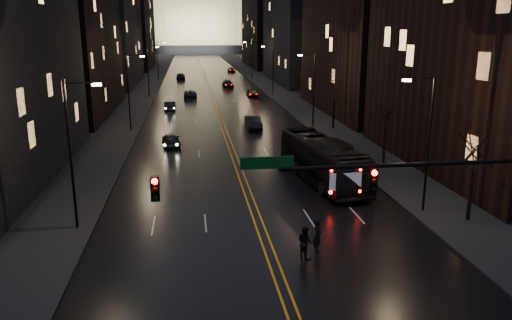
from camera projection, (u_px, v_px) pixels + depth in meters
name	position (u px, v px, depth m)	size (l,w,h in m)	color
ground	(289.00, 304.00, 21.94)	(900.00, 900.00, 0.00)	black
road	(202.00, 70.00, 146.53)	(20.00, 320.00, 0.02)	black
sidewalk_left	(154.00, 70.00, 144.71)	(8.00, 320.00, 0.16)	black
sidewalk_right	(249.00, 69.00, 148.31)	(8.00, 320.00, 0.16)	black
center_line	(202.00, 70.00, 146.52)	(0.62, 320.00, 0.01)	orange
building_left_mid	(60.00, 12.00, 67.43)	(12.00, 30.00, 28.00)	black
building_left_far	(106.00, 37.00, 104.87)	(12.00, 34.00, 20.00)	black
building_left_dist	(130.00, 28.00, 150.36)	(12.00, 40.00, 24.00)	black
building_right_near	(495.00, 26.00, 40.75)	(12.00, 26.00, 24.00)	black
building_right_mid	(302.00, 23.00, 109.50)	(12.00, 34.00, 26.00)	black
building_right_dist	(268.00, 31.00, 156.01)	(12.00, 40.00, 22.00)	black
capitol	(195.00, 18.00, 257.17)	(90.00, 50.00, 58.50)	black
traffic_signal	(426.00, 189.00, 21.39)	(17.29, 0.45, 7.00)	black
streetlamp_right_near	(427.00, 137.00, 31.62)	(2.13, 0.25, 9.00)	black
streetlamp_left_near	(73.00, 148.00, 28.84)	(2.13, 0.25, 9.00)	black
streetlamp_right_mid	(312.00, 86.00, 60.37)	(2.13, 0.25, 9.00)	black
streetlamp_left_mid	(130.00, 88.00, 57.59)	(2.13, 0.25, 9.00)	black
streetlamp_right_far	(272.00, 67.00, 89.12)	(2.13, 0.25, 9.00)	black
streetlamp_left_far	(149.00, 69.00, 86.34)	(2.13, 0.25, 9.00)	black
streetlamp_right_dist	(251.00, 58.00, 117.87)	(2.13, 0.25, 9.00)	black
streetlamp_left_dist	(158.00, 59.00, 115.09)	(2.13, 0.25, 9.00)	black
tree_right_near	(475.00, 152.00, 30.12)	(2.40, 2.40, 6.65)	black
tree_right_mid	(386.00, 114.00, 43.54)	(2.40, 2.40, 6.65)	black
tree_right_far	(334.00, 92.00, 58.87)	(2.40, 2.40, 6.65)	black
bus	(322.00, 160.00, 39.25)	(2.90, 12.41, 3.46)	black
oncoming_car_a	(171.00, 140.00, 51.01)	(1.74, 4.32, 1.47)	black
oncoming_car_b	(170.00, 106.00, 73.39)	(1.55, 4.44, 1.46)	black
oncoming_car_c	(190.00, 94.00, 87.49)	(2.25, 4.87, 1.35)	black
oncoming_car_d	(181.00, 76.00, 119.29)	(2.11, 5.20, 1.51)	black
receding_car_a	(253.00, 123.00, 60.24)	(1.63, 4.66, 1.54)	black
receding_car_b	(252.00, 93.00, 88.26)	(1.77, 4.40, 1.50)	black
receding_car_c	(228.00, 84.00, 102.61)	(2.01, 4.95, 1.44)	black
receding_car_d	(231.00, 70.00, 139.57)	(2.06, 4.46, 1.24)	black
pedestrian_a	(317.00, 236.00, 26.81)	(0.71, 0.46, 1.94)	black
pedestrian_b	(305.00, 242.00, 26.18)	(0.87, 0.48, 1.78)	black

